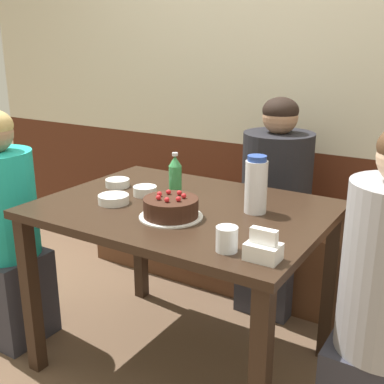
{
  "coord_description": "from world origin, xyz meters",
  "views": [
    {
      "loc": [
        1.05,
        -1.62,
        1.44
      ],
      "look_at": [
        0.01,
        0.05,
        0.82
      ],
      "focal_mm": 45.0,
      "sensor_mm": 36.0,
      "label": 1
    }
  ],
  "objects": [
    {
      "name": "ground_plane",
      "position": [
        0.0,
        0.0,
        0.0
      ],
      "size": [
        12.0,
        12.0,
        0.0
      ],
      "primitive_type": "plane",
      "color": "brown"
    },
    {
      "name": "back_wall",
      "position": [
        0.0,
        1.05,
        1.25
      ],
      "size": [
        4.8,
        0.04,
        2.5
      ],
      "color": "#4C2314",
      "rests_on": "ground_plane"
    },
    {
      "name": "bench_seat",
      "position": [
        0.0,
        0.83,
        0.23
      ],
      "size": [
        2.24,
        0.38,
        0.46
      ],
      "color": "#56331E",
      "rests_on": "ground_plane"
    },
    {
      "name": "dining_table",
      "position": [
        0.0,
        0.0,
        0.67
      ],
      "size": [
        1.19,
        0.88,
        0.77
      ],
      "color": "black",
      "rests_on": "ground_plane"
    },
    {
      "name": "birthday_cake",
      "position": [
        0.04,
        -0.14,
        0.81
      ],
      "size": [
        0.25,
        0.25,
        0.1
      ],
      "color": "white",
      "rests_on": "dining_table"
    },
    {
      "name": "water_pitcher",
      "position": [
        0.29,
        0.09,
        0.89
      ],
      "size": [
        0.09,
        0.09,
        0.24
      ],
      "color": "white",
      "rests_on": "dining_table"
    },
    {
      "name": "soju_bottle",
      "position": [
        -0.14,
        0.15,
        0.86
      ],
      "size": [
        0.06,
        0.06,
        0.19
      ],
      "color": "#388E4C",
      "rests_on": "dining_table"
    },
    {
      "name": "napkin_holder",
      "position": [
        0.5,
        -0.31,
        0.81
      ],
      "size": [
        0.11,
        0.08,
        0.11
      ],
      "color": "white",
      "rests_on": "dining_table"
    },
    {
      "name": "bowl_soup_white",
      "position": [
        -0.42,
        0.07,
        0.79
      ],
      "size": [
        0.11,
        0.11,
        0.04
      ],
      "color": "white",
      "rests_on": "dining_table"
    },
    {
      "name": "bowl_rice_small",
      "position": [
        -0.22,
        0.03,
        0.8
      ],
      "size": [
        0.11,
        0.11,
        0.04
      ],
      "color": "white",
      "rests_on": "dining_table"
    },
    {
      "name": "bowl_side_dish",
      "position": [
        -0.27,
        -0.13,
        0.79
      ],
      "size": [
        0.13,
        0.13,
        0.04
      ],
      "color": "white",
      "rests_on": "dining_table"
    },
    {
      "name": "glass_water_tall",
      "position": [
        0.37,
        -0.31,
        0.82
      ],
      "size": [
        0.07,
        0.07,
        0.08
      ],
      "color": "silver",
      "rests_on": "dining_table"
    },
    {
      "name": "person_pale_blue_shirt",
      "position": [
        0.14,
        0.7,
        0.58
      ],
      "size": [
        0.37,
        0.37,
        1.17
      ],
      "rotation": [
        0.0,
        0.0,
        -1.57
      ],
      "color": "#33333D",
      "rests_on": "ground_plane"
    },
    {
      "name": "person_grey_tee",
      "position": [
        -0.86,
        -0.26,
        0.55
      ],
      "size": [
        0.34,
        0.33,
        1.15
      ],
      "color": "#33333D",
      "rests_on": "ground_plane"
    }
  ]
}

